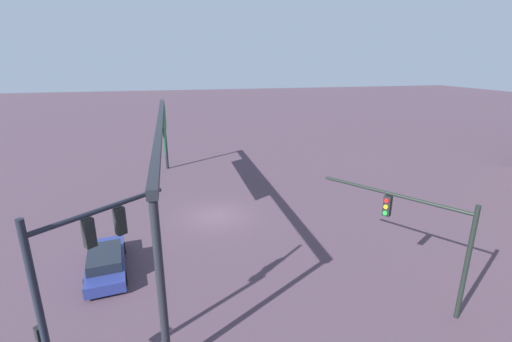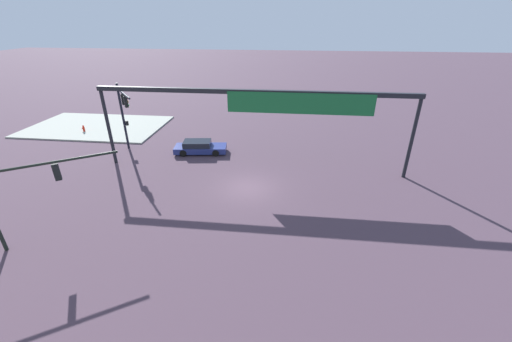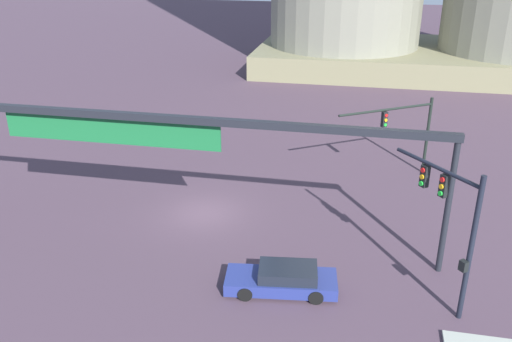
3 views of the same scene
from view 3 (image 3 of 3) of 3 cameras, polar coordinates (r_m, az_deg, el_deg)
ground_plane at (r=30.77m, az=-5.43°, el=-4.41°), size 219.06×219.06×0.00m
traffic_signal_near_corner at (r=35.19m, az=15.44°, el=4.78°), size 5.67×3.85×5.08m
traffic_signal_opposite_side at (r=22.80m, az=20.02°, el=-4.38°), size 3.05×3.90×6.33m
overhead_sign_gantry at (r=25.98m, az=-9.92°, el=3.85°), size 25.07×0.43×6.74m
sedan_car_approaching at (r=24.12m, az=2.85°, el=-11.30°), size 5.04×2.40×1.21m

